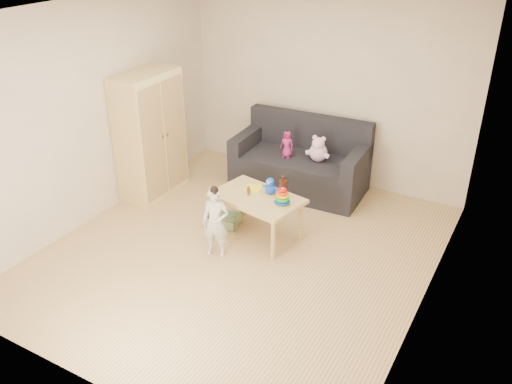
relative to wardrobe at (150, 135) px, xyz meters
The scene contains 13 objects.
room 1.94m from the wardrobe, 20.61° to the right, with size 4.50×4.50×4.50m.
wardrobe is the anchor object (origin of this frame).
sofa 2.05m from the wardrobe, 31.96° to the left, with size 1.75×0.87×0.49m, color black.
play_table 1.87m from the wardrobe, ahead, with size 1.00×0.63×0.53m, color tan.
storage_bin 1.50m from the wardrobe, 11.50° to the right, with size 0.40×0.30×0.12m, color #86A87A, non-canonical shape.
toddler 1.82m from the wardrobe, 28.68° to the right, with size 0.30×0.20×0.80m, color silver.
pink_bear 2.20m from the wardrobe, 27.95° to the left, with size 0.26×0.22×0.29m, color #FFBBE1, non-canonical shape.
doll 1.79m from the wardrobe, 31.83° to the left, with size 0.18×0.12×0.36m, color #B72271.
ring_stacker 2.14m from the wardrobe, ahead, with size 0.18×0.18×0.21m.
brown_bottle 2.03m from the wardrobe, ahead, with size 0.09×0.09×0.26m.
blue_plush 1.87m from the wardrobe, ahead, with size 0.17×0.13×0.21m, color blue, non-canonical shape.
wooden_figure 1.71m from the wardrobe, 10.84° to the right, with size 0.05×0.04×0.12m, color brown, non-canonical shape.
yellow_book 1.66m from the wardrobe, ahead, with size 0.19×0.19×0.01m, color #FCFB1A.
Camera 1 is at (2.66, -4.37, 3.42)m, focal length 38.00 mm.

